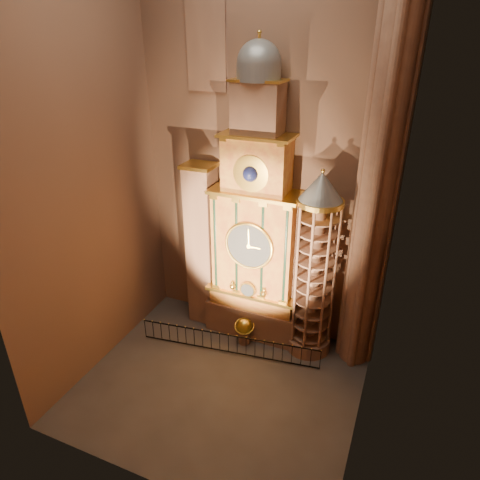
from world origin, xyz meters
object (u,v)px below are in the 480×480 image
at_px(astronomical_clock, 256,233).
at_px(stair_turret, 314,269).
at_px(iron_railing, 228,344).
at_px(portrait_tower, 202,246).
at_px(celestial_globe, 244,329).

height_order(astronomical_clock, stair_turret, astronomical_clock).
distance_m(astronomical_clock, iron_railing, 6.55).
bearing_deg(astronomical_clock, stair_turret, -4.30).
distance_m(astronomical_clock, stair_turret, 3.78).
xyz_separation_m(portrait_tower, stair_turret, (6.90, -0.28, 0.12)).
bearing_deg(celestial_globe, portrait_tower, 157.33).
xyz_separation_m(astronomical_clock, portrait_tower, (-3.40, 0.02, -1.53)).
xyz_separation_m(astronomical_clock, celestial_globe, (-0.09, -1.36, -5.66)).
relative_size(stair_turret, iron_railing, 1.05).
bearing_deg(stair_turret, celestial_globe, -162.98).
height_order(portrait_tower, iron_railing, portrait_tower).
xyz_separation_m(portrait_tower, celestial_globe, (3.31, -1.38, -4.14)).
distance_m(astronomical_clock, celestial_globe, 5.83).
height_order(astronomical_clock, portrait_tower, astronomical_clock).
height_order(astronomical_clock, celestial_globe, astronomical_clock).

